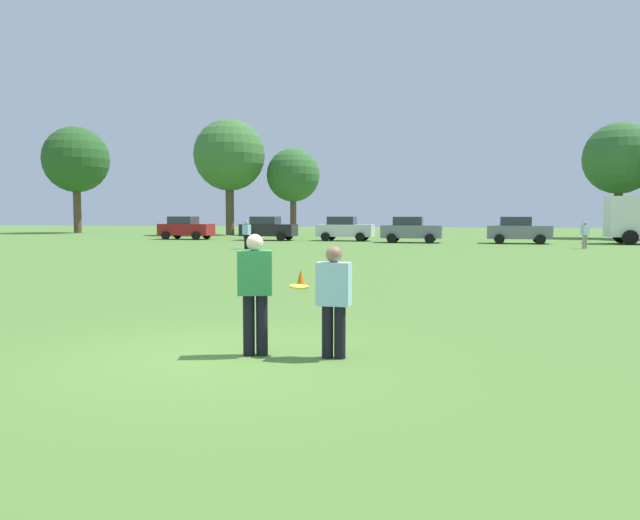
% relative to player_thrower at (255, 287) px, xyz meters
% --- Properties ---
extents(ground_plane, '(177.45, 177.45, 0.00)m').
position_rel_player_thrower_xyz_m(ground_plane, '(-0.39, -0.27, -0.96)').
color(ground_plane, '#517A33').
extents(player_thrower, '(0.53, 0.40, 1.70)m').
position_rel_player_thrower_xyz_m(player_thrower, '(0.00, 0.00, 0.00)').
color(player_thrower, black).
rests_on(player_thrower, ground).
extents(player_defender, '(0.45, 0.26, 1.55)m').
position_rel_player_thrower_xyz_m(player_defender, '(1.10, 0.10, -0.10)').
color(player_defender, black).
rests_on(player_defender, ground).
extents(frisbee, '(0.27, 0.27, 0.06)m').
position_rel_player_thrower_xyz_m(frisbee, '(0.59, 0.17, 0.01)').
color(frisbee, yellow).
extents(traffic_cone, '(0.32, 0.32, 0.48)m').
position_rel_player_thrower_xyz_m(traffic_cone, '(-1.67, 8.22, -0.73)').
color(traffic_cone, '#D8590C').
rests_on(traffic_cone, ground).
extents(parked_car_near_left, '(4.20, 2.22, 1.82)m').
position_rel_player_thrower_xyz_m(parked_car_near_left, '(-19.40, 36.97, -0.04)').
color(parked_car_near_left, maroon).
rests_on(parked_car_near_left, ground).
extents(parked_car_mid_left, '(4.20, 2.22, 1.82)m').
position_rel_player_thrower_xyz_m(parked_car_mid_left, '(-12.42, 36.78, -0.04)').
color(parked_car_mid_left, black).
rests_on(parked_car_mid_left, ground).
extents(parked_car_center, '(4.20, 2.22, 1.82)m').
position_rel_player_thrower_xyz_m(parked_car_center, '(-6.53, 37.32, -0.04)').
color(parked_car_center, silver).
rests_on(parked_car_center, ground).
extents(parked_car_mid_right, '(4.20, 2.22, 1.82)m').
position_rel_player_thrower_xyz_m(parked_car_mid_right, '(-1.37, 35.46, -0.04)').
color(parked_car_mid_right, slate).
rests_on(parked_car_mid_right, ground).
extents(parked_car_near_right, '(4.20, 2.22, 1.82)m').
position_rel_player_thrower_xyz_m(parked_car_near_right, '(5.83, 35.86, -0.04)').
color(parked_car_near_right, slate).
rests_on(parked_car_near_right, ground).
extents(bystander_sideline_watcher, '(0.51, 0.41, 1.62)m').
position_rel_player_thrower_xyz_m(bystander_sideline_watcher, '(-9.69, 25.07, -0.05)').
color(bystander_sideline_watcher, black).
rests_on(bystander_sideline_watcher, ground).
extents(bystander_far_jogger, '(0.50, 0.46, 1.57)m').
position_rel_player_thrower_xyz_m(bystander_far_jogger, '(9.12, 29.99, -0.07)').
color(bystander_far_jogger, gray).
rests_on(bystander_far_jogger, ground).
extents(tree_west_oak, '(6.94, 6.94, 11.27)m').
position_rel_player_thrower_xyz_m(tree_west_oak, '(-38.26, 49.60, 6.79)').
color(tree_west_oak, brown).
rests_on(tree_west_oak, ground).
extents(tree_west_maple, '(6.79, 6.79, 11.03)m').
position_rel_player_thrower_xyz_m(tree_west_maple, '(-19.90, 47.39, 6.63)').
color(tree_west_maple, brown).
rests_on(tree_west_maple, ground).
extents(tree_center_elm, '(5.14, 5.14, 8.35)m').
position_rel_player_thrower_xyz_m(tree_center_elm, '(-14.15, 49.44, 4.78)').
color(tree_center_elm, brown).
rests_on(tree_center_elm, ground).
extents(tree_east_birch, '(5.87, 5.87, 9.54)m').
position_rel_player_thrower_xyz_m(tree_east_birch, '(14.45, 47.56, 5.60)').
color(tree_east_birch, brown).
rests_on(tree_east_birch, ground).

